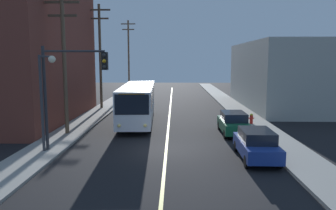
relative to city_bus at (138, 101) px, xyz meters
The scene contains 15 objects.
ground_plane 9.45m from the city_bus, 73.23° to the right, with size 120.00×120.00×0.00m, color black.
sidewalk_left 5.02m from the city_bus, 166.28° to the left, with size 2.50×90.00×0.15m, color gray.
sidewalk_right 10.14m from the city_bus, ahead, with size 2.50×90.00×0.15m, color gray.
lane_stripe_center 6.92m from the city_bus, 66.36° to the left, with size 0.16×60.00×0.01m, color #D8CC4C.
building_left_brick 11.93m from the city_bus, behind, with size 10.00×16.65×13.59m.
building_right_warehouse 19.79m from the city_bus, 29.38° to the left, with size 12.00×18.42×7.33m.
city_bus is the anchor object (origin of this frame).
parked_car_blue 13.10m from the city_bus, 54.36° to the right, with size 1.88×4.43×1.62m.
parked_car_green 8.77m from the city_bus, 31.11° to the right, with size 1.82×4.40×1.62m.
utility_pole_near 7.73m from the city_bus, 132.10° to the right, with size 2.40×0.28×9.74m.
utility_pole_mid 10.21m from the city_bus, 122.35° to the left, with size 2.40×0.28×11.14m.
utility_pole_far 28.37m from the city_bus, 99.45° to the left, with size 2.40×0.28×11.81m.
traffic_signal_left_corner 10.14m from the city_bus, 106.14° to the right, with size 3.75×0.48×6.00m.
street_lamp_left 10.74m from the city_bus, 113.13° to the right, with size 0.98×0.40×5.50m.
fire_hydrant 9.68m from the city_bus, ahead, with size 0.44×0.26×0.84m.
Camera 1 is at (0.49, -19.07, 5.33)m, focal length 34.96 mm.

